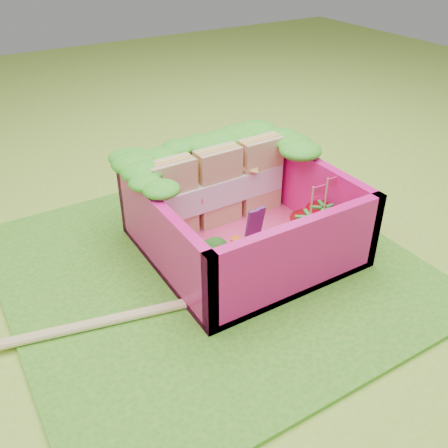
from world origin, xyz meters
The scene contains 13 objects.
ground centered at (0.00, 0.00, 0.00)m, with size 14.00×14.00×0.00m, color #8DB132.
placemat centered at (0.00, 0.00, 0.01)m, with size 2.60×2.60×0.03m, color #429120.
bento_floor centered at (0.31, 0.05, 0.06)m, with size 1.30×1.30×0.05m, color #ED3C7B.
bento_box centered at (0.31, 0.05, 0.31)m, with size 1.30×1.30×0.55m.
lettuce_ruffle centered at (0.31, 0.53, 0.64)m, with size 1.43×0.83×0.11m.
sandwich_stack centered at (0.31, 0.38, 0.37)m, with size 1.08×0.19×0.59m.
broccoli centered at (-0.12, -0.24, 0.26)m, with size 0.33×0.33×0.25m.
carrot_sticks centered at (0.06, -0.23, 0.20)m, with size 0.15×0.15×0.25m.
purple_wedges centered at (0.29, -0.11, 0.27)m, with size 0.13×0.03×0.38m.
strawberry_left centered at (0.62, -0.29, 0.22)m, with size 0.27×0.27×0.51m.
strawberry_right centered at (0.81, -0.22, 0.21)m, with size 0.25×0.25×0.49m.
snap_peas centered at (0.63, -0.17, 0.11)m, with size 0.62×0.56×0.05m.
chopsticks centered at (-0.95, -0.16, 0.05)m, with size 1.99×0.49×0.05m.
Camera 1 is at (-1.34, -2.40, 2.09)m, focal length 40.00 mm.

